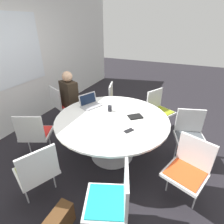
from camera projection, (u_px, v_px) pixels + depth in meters
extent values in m
plane|color=black|center=(112.00, 154.00, 3.01)|extent=(16.00, 16.00, 0.00)
cube|color=silver|center=(3.00, 64.00, 3.18)|extent=(8.00, 0.06, 2.70)
cube|color=white|center=(2.00, 52.00, 3.08)|extent=(1.80, 0.01, 1.30)
cylinder|color=#B7B7BC|center=(112.00, 154.00, 3.01)|extent=(0.71, 0.71, 0.02)
cylinder|color=#B7B7BC|center=(112.00, 137.00, 2.85)|extent=(0.19, 0.19, 0.67)
cylinder|color=white|center=(112.00, 119.00, 2.69)|extent=(1.73, 1.73, 0.03)
cube|color=silver|center=(65.00, 104.00, 3.80)|extent=(0.56, 0.57, 0.04)
cube|color=red|center=(65.00, 103.00, 3.79)|extent=(0.49, 0.50, 0.01)
cube|color=silver|center=(55.00, 97.00, 3.58)|extent=(0.19, 0.40, 0.40)
cylinder|color=silver|center=(62.00, 111.00, 4.02)|extent=(0.02, 0.02, 0.41)
cylinder|color=silver|center=(71.00, 116.00, 3.79)|extent=(0.02, 0.02, 0.41)
cube|color=silver|center=(37.00, 133.00, 2.82)|extent=(0.56, 0.57, 0.04)
cube|color=red|center=(37.00, 132.00, 2.81)|extent=(0.50, 0.50, 0.01)
cube|color=silver|center=(29.00, 129.00, 2.54)|extent=(0.20, 0.39, 0.40)
cylinder|color=silver|center=(29.00, 145.00, 2.92)|extent=(0.02, 0.02, 0.41)
cylinder|color=silver|center=(51.00, 145.00, 2.92)|extent=(0.02, 0.02, 0.41)
cube|color=silver|center=(36.00, 171.00, 2.11)|extent=(0.58, 0.57, 0.04)
cube|color=olive|center=(36.00, 169.00, 2.10)|extent=(0.51, 0.50, 0.01)
cube|color=silver|center=(39.00, 166.00, 1.88)|extent=(0.39, 0.20, 0.40)
cylinder|color=silver|center=(25.00, 192.00, 2.11)|extent=(0.02, 0.02, 0.41)
cylinder|color=silver|center=(53.00, 176.00, 2.32)|extent=(0.02, 0.02, 0.41)
cube|color=silver|center=(106.00, 203.00, 1.74)|extent=(0.56, 0.55, 0.04)
cube|color=teal|center=(106.00, 201.00, 1.73)|extent=(0.50, 0.49, 0.01)
cube|color=silver|center=(126.00, 189.00, 1.63)|extent=(0.40, 0.18, 0.40)
cylinder|color=silver|center=(107.00, 201.00, 2.01)|extent=(0.02, 0.02, 0.41)
cube|color=silver|center=(185.00, 175.00, 2.06)|extent=(0.55, 0.56, 0.04)
cube|color=#E04C1E|center=(185.00, 173.00, 2.05)|extent=(0.48, 0.49, 0.01)
cube|color=silver|center=(195.00, 153.00, 2.08)|extent=(0.17, 0.40, 0.40)
cylinder|color=silver|center=(196.00, 197.00, 2.05)|extent=(0.02, 0.02, 0.41)
cylinder|color=silver|center=(168.00, 180.00, 2.28)|extent=(0.02, 0.02, 0.41)
cube|color=silver|center=(190.00, 139.00, 2.67)|extent=(0.53, 0.54, 0.04)
cube|color=#4C5156|center=(190.00, 138.00, 2.66)|extent=(0.47, 0.48, 0.01)
cube|color=silver|center=(190.00, 121.00, 2.74)|extent=(0.15, 0.41, 0.40)
cylinder|color=silver|center=(199.00, 152.00, 2.76)|extent=(0.02, 0.02, 0.41)
cylinder|color=silver|center=(176.00, 150.00, 2.80)|extent=(0.02, 0.02, 0.41)
cube|color=silver|center=(161.00, 113.00, 3.46)|extent=(0.59, 0.58, 0.04)
cube|color=olive|center=(161.00, 111.00, 3.45)|extent=(0.52, 0.51, 0.01)
cube|color=silver|center=(154.00, 99.00, 3.50)|extent=(0.38, 0.23, 0.40)
cylinder|color=silver|center=(165.00, 120.00, 3.66)|extent=(0.02, 0.02, 0.41)
cylinder|color=silver|center=(153.00, 125.00, 3.47)|extent=(0.02, 0.02, 0.41)
cube|color=silver|center=(120.00, 103.00, 3.88)|extent=(0.54, 0.53, 0.04)
cube|color=gold|center=(120.00, 102.00, 3.86)|extent=(0.48, 0.46, 0.01)
cube|color=silver|center=(111.00, 93.00, 3.80)|extent=(0.41, 0.15, 0.40)
cylinder|color=silver|center=(120.00, 108.00, 4.14)|extent=(0.02, 0.02, 0.41)
cylinder|color=silver|center=(118.00, 115.00, 3.82)|extent=(0.02, 0.02, 0.41)
cylinder|color=#2D2319|center=(74.00, 114.00, 3.86)|extent=(0.10, 0.10, 0.45)
cylinder|color=#2D2319|center=(78.00, 116.00, 3.74)|extent=(0.10, 0.10, 0.45)
cube|color=#2D2319|center=(69.00, 95.00, 3.51)|extent=(0.34, 0.42, 0.55)
sphere|color=tan|center=(67.00, 77.00, 3.33)|extent=(0.20, 0.20, 0.20)
cube|color=#99999E|center=(91.00, 106.00, 3.02)|extent=(0.39, 0.32, 0.02)
cube|color=#99999E|center=(88.00, 99.00, 3.03)|extent=(0.33, 0.18, 0.20)
cube|color=black|center=(88.00, 99.00, 3.03)|extent=(0.30, 0.16, 0.17)
cube|color=black|center=(135.00, 117.00, 2.69)|extent=(0.25, 0.26, 0.02)
cylinder|color=black|center=(110.00, 108.00, 2.86)|extent=(0.07, 0.07, 0.09)
cube|color=black|center=(129.00, 131.00, 2.36)|extent=(0.16, 0.13, 0.01)
cube|color=#513319|center=(59.00, 223.00, 1.85)|extent=(0.36, 0.16, 0.28)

